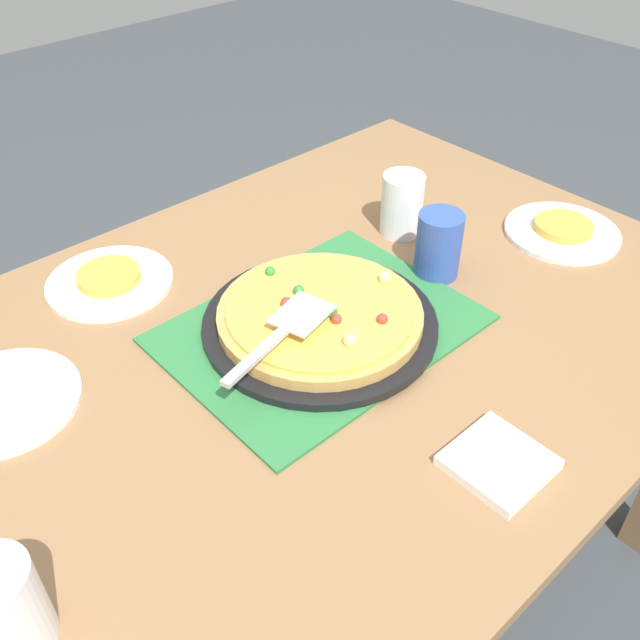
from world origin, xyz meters
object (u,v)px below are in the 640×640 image
(pizza, at_px, (320,314))
(cup_far, at_px, (438,245))
(napkin_stack, at_px, (498,462))
(served_slice_left, at_px, (563,226))
(pizza_server, at_px, (284,331))
(plate_far_right, at_px, (110,282))
(served_slice_right, at_px, (109,276))
(pizza_pan, at_px, (320,323))
(cup_near, at_px, (402,204))
(plate_near_left, at_px, (562,232))
(cup_corner, at_px, (5,607))
(plate_side, at_px, (3,401))

(pizza, height_order, cup_far, cup_far)
(pizza, height_order, napkin_stack, pizza)
(served_slice_left, xyz_separation_m, pizza_server, (-0.64, 0.08, 0.05))
(plate_far_right, height_order, served_slice_right, served_slice_right)
(pizza_pan, height_order, napkin_stack, pizza_pan)
(served_slice_left, distance_m, cup_near, 0.32)
(plate_near_left, relative_size, cup_corner, 1.83)
(plate_side, relative_size, cup_far, 1.83)
(served_slice_right, relative_size, cup_corner, 0.92)
(served_slice_left, relative_size, served_slice_right, 1.00)
(pizza, distance_m, cup_corner, 0.60)
(cup_corner, bearing_deg, pizza_pan, 15.59)
(plate_far_right, relative_size, cup_far, 1.83)
(cup_corner, bearing_deg, napkin_stack, -19.92)
(pizza_server, bearing_deg, cup_far, 0.25)
(served_slice_right, bearing_deg, pizza_server, -75.41)
(served_slice_left, bearing_deg, plate_far_right, 148.74)
(pizza, relative_size, pizza_server, 1.41)
(served_slice_right, bearing_deg, cup_near, -23.90)
(served_slice_right, bearing_deg, cup_far, -38.92)
(pizza_pan, relative_size, plate_far_right, 1.73)
(pizza_pan, xyz_separation_m, napkin_stack, (-0.02, -0.36, -0.01))
(plate_far_right, bearing_deg, plate_side, -148.83)
(plate_near_left, relative_size, pizza_server, 0.94)
(pizza_server, bearing_deg, pizza, 13.90)
(cup_far, height_order, napkin_stack, cup_far)
(plate_side, distance_m, served_slice_left, 1.03)
(cup_corner, xyz_separation_m, pizza_server, (0.48, 0.14, 0.01))
(served_slice_left, bearing_deg, served_slice_right, 148.74)
(pizza_pan, distance_m, served_slice_left, 0.55)
(pizza_pan, distance_m, napkin_stack, 0.37)
(pizza, bearing_deg, cup_far, -4.84)
(plate_far_right, xyz_separation_m, cup_corner, (-0.39, -0.50, 0.06))
(pizza, xyz_separation_m, served_slice_left, (0.54, -0.10, -0.02))
(cup_corner, height_order, napkin_stack, cup_corner)
(pizza, height_order, pizza_server, pizza_server)
(pizza_pan, distance_m, cup_far, 0.27)
(pizza, relative_size, napkin_stack, 2.75)
(pizza_pan, distance_m, plate_side, 0.49)
(napkin_stack, bearing_deg, pizza, 87.38)
(pizza_pan, distance_m, served_slice_right, 0.39)
(pizza, bearing_deg, pizza_pan, 129.22)
(cup_near, bearing_deg, pizza_server, -161.24)
(plate_side, distance_m, cup_far, 0.74)
(plate_side, bearing_deg, napkin_stack, -51.75)
(cup_near, height_order, cup_far, same)
(plate_near_left, distance_m, plate_side, 1.03)
(served_slice_left, xyz_separation_m, cup_near, (-0.22, 0.22, 0.04))
(plate_side, xyz_separation_m, served_slice_right, (0.26, 0.16, 0.01))
(plate_near_left, bearing_deg, served_slice_right, 148.74)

